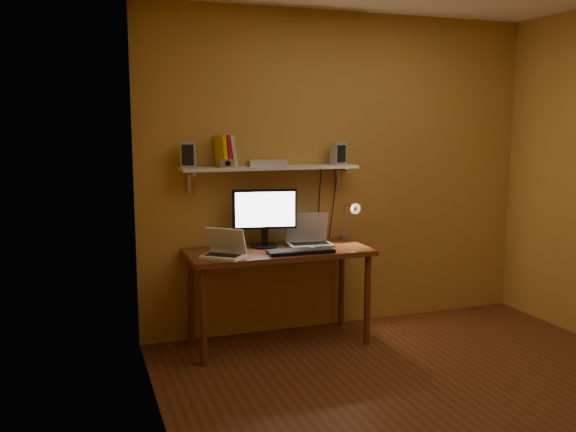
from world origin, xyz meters
name	(u,v)px	position (x,y,z in m)	size (l,w,h in m)	color
room	(455,192)	(0.00, 0.00, 1.30)	(3.44, 3.24, 2.64)	brown
desk	(279,260)	(-0.67, 1.28, 0.66)	(1.40, 0.60, 0.75)	brown
wall_shelf	(270,168)	(-0.67, 1.47, 1.36)	(1.40, 0.25, 0.21)	silver
monitor	(264,215)	(-0.74, 1.41, 1.00)	(0.50, 0.24, 0.45)	black
laptop	(308,237)	(-0.39, 1.37, 0.82)	(0.36, 0.28, 0.25)	#989CA0
netbook	(224,249)	(-1.12, 1.16, 0.81)	(0.36, 0.35, 0.21)	silver
keyboard	(300,251)	(-0.56, 1.10, 0.76)	(0.50, 0.17, 0.03)	black
mouse	(312,249)	(-0.45, 1.15, 0.77)	(0.09, 0.06, 0.03)	silver
desk_lamp	(350,216)	(-0.01, 1.41, 0.96)	(0.09, 0.23, 0.38)	silver
speaker_left	(188,155)	(-1.31, 1.47, 1.47)	(0.11, 0.11, 0.20)	#989CA0
speaker_right	(338,153)	(-0.09, 1.48, 1.46)	(0.10, 0.10, 0.18)	#989CA0
books	(225,151)	(-1.02, 1.50, 1.50)	(0.15, 0.17, 0.24)	#F0AF00
shelf_camera	(227,163)	(-1.03, 1.40, 1.41)	(0.11, 0.06, 0.07)	silver
router	(268,163)	(-0.69, 1.46, 1.40)	(0.28, 0.19, 0.05)	silver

